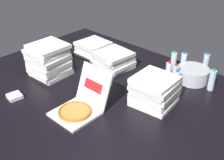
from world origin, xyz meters
TOP-DOWN VIEW (x-y plane):
  - ground_plane at (0.00, 0.00)m, footprint 3.20×2.40m
  - open_pizza_box at (0.02, -0.34)m, footprint 0.37×0.51m
  - pizza_stack_left_near at (0.43, 0.23)m, footprint 0.41×0.42m
  - pizza_stack_right_near at (-0.35, 0.52)m, footprint 0.43×0.42m
  - pizza_stack_right_far at (-0.79, 0.62)m, footprint 0.40×0.41m
  - pizza_stack_center_near at (-0.76, -0.11)m, footprint 0.42×0.41m
  - ice_bucket at (0.49, 0.86)m, footprint 0.34×0.34m
  - water_bottle_0 at (0.73, 0.82)m, footprint 0.07×0.07m
  - water_bottle_1 at (0.47, 0.56)m, footprint 0.07×0.07m
  - water_bottle_2 at (0.39, 0.67)m, footprint 0.07×0.07m
  - water_bottle_3 at (0.31, 0.67)m, footprint 0.07×0.07m
  - water_bottle_4 at (0.30, 0.99)m, footprint 0.07×0.07m
  - water_bottle_5 at (0.50, 1.14)m, footprint 0.07×0.07m
  - water_bottle_6 at (0.21, 0.93)m, footprint 0.07×0.07m
  - napkin_pile at (-0.63, -0.63)m, footprint 0.15×0.15m

SIDE VIEW (x-z plane):
  - ground_plane at x=0.00m, z-range -0.02..0.00m
  - napkin_pile at x=-0.63m, z-range 0.00..0.04m
  - open_pizza_box at x=0.02m, z-range -0.11..0.26m
  - ice_bucket at x=0.49m, z-range 0.00..0.15m
  - pizza_stack_right_far at x=-0.79m, z-range 0.00..0.16m
  - pizza_stack_right_near at x=-0.35m, z-range 0.00..0.20m
  - water_bottle_0 at x=0.73m, z-range -0.01..0.23m
  - water_bottle_1 at x=0.47m, z-range -0.01..0.23m
  - water_bottle_2 at x=0.39m, z-range -0.01..0.23m
  - water_bottle_3 at x=0.31m, z-range -0.01..0.23m
  - water_bottle_4 at x=0.30m, z-range -0.01..0.23m
  - water_bottle_5 at x=0.50m, z-range -0.01..0.23m
  - water_bottle_6 at x=0.21m, z-range -0.01..0.23m
  - pizza_stack_left_near at x=0.43m, z-range 0.00..0.28m
  - pizza_stack_center_near at x=-0.76m, z-range 0.00..0.36m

